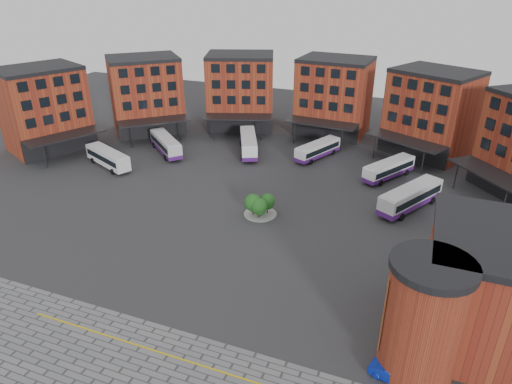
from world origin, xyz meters
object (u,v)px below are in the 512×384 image
(bus_c, at_px, (248,143))
(bus_f, at_px, (410,197))
(bus_a, at_px, (108,157))
(bus_d, at_px, (318,150))
(blue_car, at_px, (393,375))
(bus_b, at_px, (166,144))
(bus_e, at_px, (389,169))
(tree_island, at_px, (259,205))

(bus_c, relative_size, bus_f, 1.02)
(bus_a, distance_m, bus_d, 35.30)
(blue_car, bearing_deg, bus_c, 49.69)
(bus_c, xyz_separation_m, bus_f, (28.44, -11.56, 0.00))
(bus_f, xyz_separation_m, blue_car, (1.12, -30.80, -1.12))
(bus_b, distance_m, bus_c, 14.65)
(bus_c, height_order, bus_f, bus_f)
(blue_car, bearing_deg, bus_e, 21.90)
(bus_a, distance_m, bus_c, 23.95)
(bus_a, bearing_deg, bus_c, -29.34)
(bus_b, bearing_deg, bus_c, -27.03)
(bus_b, bearing_deg, blue_car, -89.32)
(tree_island, relative_size, blue_car, 1.15)
(bus_f, height_order, blue_car, bus_f)
(bus_c, bearing_deg, bus_b, 177.28)
(bus_d, height_order, bus_f, bus_f)
(bus_b, relative_size, bus_f, 0.87)
(bus_e, distance_m, bus_f, 10.10)
(tree_island, xyz_separation_m, bus_b, (-23.60, 15.54, -0.01))
(tree_island, distance_m, bus_c, 23.22)
(bus_b, xyz_separation_m, blue_car, (43.17, -36.94, -1.03))
(bus_d, distance_m, bus_e, 13.16)
(bus_c, bearing_deg, bus_f, -46.57)
(bus_d, height_order, bus_e, bus_e)
(tree_island, relative_size, bus_a, 0.42)
(bus_d, bearing_deg, bus_b, -139.94)
(tree_island, bearing_deg, bus_a, 167.16)
(bus_f, bearing_deg, bus_e, 141.83)
(bus_b, relative_size, bus_c, 0.85)
(bus_d, height_order, blue_car, bus_d)
(bus_a, bearing_deg, bus_b, -8.21)
(tree_island, height_order, bus_c, bus_c)
(tree_island, bearing_deg, bus_e, 52.13)
(tree_island, distance_m, bus_e, 23.71)
(bus_a, height_order, bus_f, bus_f)
(tree_island, bearing_deg, bus_c, 115.48)
(tree_island, xyz_separation_m, bus_a, (-29.19, 6.65, 0.07))
(bus_e, bearing_deg, tree_island, -97.25)
(bus_e, relative_size, bus_f, 0.88)
(blue_car, bearing_deg, tree_island, 57.22)
(bus_b, bearing_deg, bus_d, -32.63)
(bus_b, xyz_separation_m, bus_d, (25.71, 7.44, -0.14))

